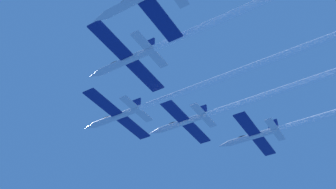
{
  "coord_description": "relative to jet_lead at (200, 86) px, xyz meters",
  "views": [
    {
      "loc": [
        -50.83,
        -44.32,
        -47.56
      ],
      "look_at": [
        0.36,
        -13.39,
        -0.03
      ],
      "focal_mm": 40.35,
      "sensor_mm": 36.0,
      "label": 1
    }
  ],
  "objects": [
    {
      "name": "jet_lead",
      "position": [
        0.0,
        0.0,
        0.0
      ],
      "size": [
        20.39,
        68.99,
        3.38
      ],
      "color": "silver"
    },
    {
      "name": "jet_left_wing",
      "position": [
        -12.07,
        -13.76,
        1.31
      ],
      "size": [
        20.39,
        74.48,
        3.38
      ],
      "color": "silver"
    },
    {
      "name": "jet_right_wing",
      "position": [
        11.12,
        -15.34,
        1.37
      ],
      "size": [
        20.39,
        80.11,
        3.38
      ],
      "color": "silver"
    }
  ]
}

